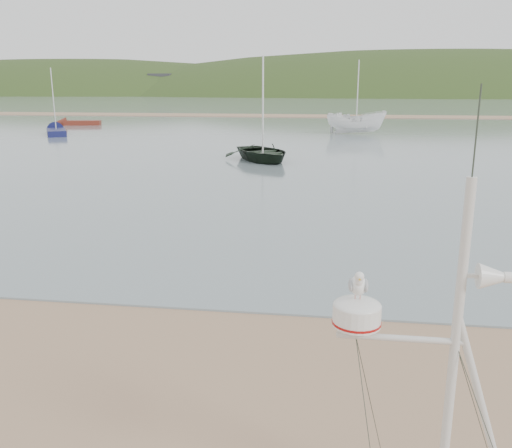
# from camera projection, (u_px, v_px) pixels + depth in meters

# --- Properties ---
(ground) EXTENTS (560.00, 560.00, 0.00)m
(ground) POSITION_uv_depth(u_px,v_px,m) (107.00, 436.00, 6.89)
(ground) COLOR #916E53
(ground) RESTS_ON ground
(water) EXTENTS (560.00, 256.00, 0.04)m
(water) POSITION_uv_depth(u_px,v_px,m) (324.00, 102.00, 133.35)
(water) COLOR slate
(water) RESTS_ON ground
(sandbar) EXTENTS (560.00, 7.00, 0.07)m
(sandbar) POSITION_uv_depth(u_px,v_px,m) (315.00, 116.00, 73.93)
(sandbar) COLOR #916E53
(sandbar) RESTS_ON water
(hill_ridge) EXTENTS (620.00, 180.00, 80.00)m
(hill_ridge) POSITION_uv_depth(u_px,v_px,m) (371.00, 141.00, 234.43)
(hill_ridge) COLOR #243616
(hill_ridge) RESTS_ON ground
(far_cottages) EXTENTS (294.40, 6.30, 8.00)m
(far_cottages) POSITION_uv_depth(u_px,v_px,m) (337.00, 85.00, 193.25)
(far_cottages) COLOR beige
(far_cottages) RESTS_ON ground
(mast_rig) EXTENTS (1.93, 2.06, 4.36)m
(mast_rig) POSITION_uv_depth(u_px,v_px,m) (441.00, 440.00, 5.15)
(mast_rig) COLOR silver
(mast_rig) RESTS_ON ground
(boat_dark) EXTENTS (3.42, 2.67, 4.79)m
(boat_dark) POSITION_uv_depth(u_px,v_px,m) (263.00, 119.00, 30.50)
(boat_dark) COLOR black
(boat_dark) RESTS_ON water
(boat_white) EXTENTS (2.12, 2.07, 5.22)m
(boat_white) POSITION_uv_depth(u_px,v_px,m) (357.00, 104.00, 47.22)
(boat_white) COLOR white
(boat_white) RESTS_ON water
(dinghy_red_far) EXTENTS (5.07, 2.30, 1.20)m
(dinghy_red_far) POSITION_uv_depth(u_px,v_px,m) (72.00, 123.00, 57.90)
(dinghy_red_far) COLOR maroon
(dinghy_red_far) RESTS_ON ground
(sailboat_blue_near) EXTENTS (4.33, 6.04, 6.11)m
(sailboat_blue_near) POSITION_uv_depth(u_px,v_px,m) (56.00, 131.00, 48.20)
(sailboat_blue_near) COLOR #131645
(sailboat_blue_near) RESTS_ON ground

